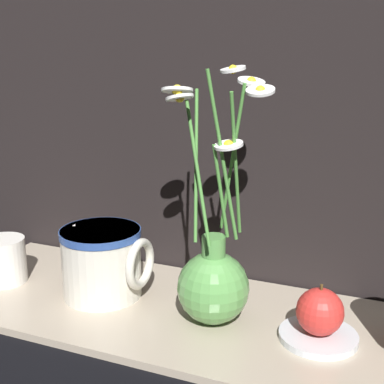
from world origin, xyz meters
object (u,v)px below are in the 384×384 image
(vase_with_flowers, at_px, (213,278))
(yellow_mug, at_px, (3,260))
(orange_fruit, at_px, (320,312))
(ceramic_pitcher, at_px, (103,259))

(vase_with_flowers, distance_m, yellow_mug, 0.40)
(yellow_mug, distance_m, orange_fruit, 0.56)
(vase_with_flowers, xyz_separation_m, yellow_mug, (-0.40, -0.01, -0.03))
(vase_with_flowers, height_order, ceramic_pitcher, vase_with_flowers)
(vase_with_flowers, height_order, yellow_mug, vase_with_flowers)
(vase_with_flowers, relative_size, orange_fruit, 5.06)
(yellow_mug, height_order, orange_fruit, orange_fruit)
(vase_with_flowers, distance_m, ceramic_pitcher, 0.20)
(ceramic_pitcher, distance_m, orange_fruit, 0.36)
(orange_fruit, bearing_deg, ceramic_pitcher, 178.70)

